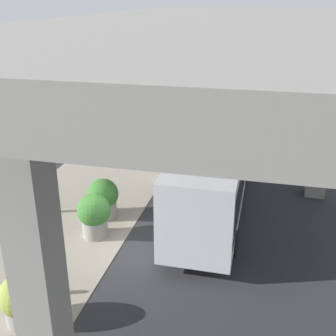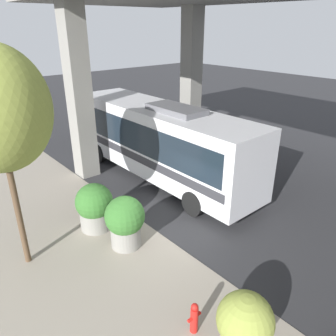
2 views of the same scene
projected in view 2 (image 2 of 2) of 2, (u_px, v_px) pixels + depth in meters
The scene contains 8 objects.
ground_plane at pixel (163, 236), 11.47m from camera, with size 80.00×80.00×0.00m, color #2D2D30.
sidewalk_strip at pixel (85, 275), 9.68m from camera, with size 6.00×40.00×0.02m.
overpass at pixel (253, 8), 10.90m from camera, with size 9.40×20.82×8.33m.
bus at pixel (160, 138), 15.02m from camera, with size 2.67×10.48×3.66m.
fire_hydrant at pixel (194, 318), 7.75m from camera, with size 0.39×0.19×0.88m.
planter_front at pixel (95, 207), 11.59m from camera, with size 1.32×1.32×1.74m.
planter_middle at pixel (125, 221), 10.62m from camera, with size 1.31×1.31×1.80m.
planter_back at pixel (245, 325), 7.17m from camera, with size 1.27×1.27×1.56m.
Camera 2 is at (-6.07, -7.34, 6.83)m, focal length 35.00 mm.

